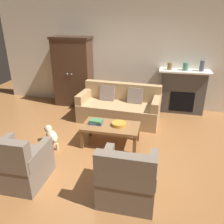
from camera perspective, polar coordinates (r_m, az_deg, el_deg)
ground_plane at (r=4.47m, az=-2.59°, el=-9.46°), size 9.60×9.60×0.00m
back_wall at (r=6.33m, az=3.43°, el=14.04°), size 7.20×0.10×2.80m
fireplace at (r=6.22m, az=17.11°, el=4.97°), size 1.26×0.48×1.12m
armoire at (r=6.49m, az=-9.64°, el=9.83°), size 1.06×0.57×1.87m
couch at (r=5.56m, az=1.86°, el=1.09°), size 1.96×0.96×0.86m
coffee_table at (r=4.48m, az=-0.32°, el=-3.96°), size 1.10×0.60×0.42m
fruit_bowl at (r=4.44m, az=1.72°, el=-3.01°), size 0.28×0.28×0.06m
book_stack at (r=4.51m, az=-3.91°, el=-2.44°), size 0.25×0.19×0.08m
mantel_vase_bronze at (r=6.02m, az=14.19°, el=11.02°), size 0.12×0.12×0.17m
mantel_vase_jade at (r=6.04m, az=17.85°, el=10.73°), size 0.14×0.14×0.19m
mantel_vase_slate at (r=6.08m, az=21.50°, el=10.65°), size 0.12×0.12×0.26m
armchair_near_left at (r=3.83m, az=-22.31°, el=-12.03°), size 0.79×0.78×0.88m
armchair_near_right at (r=3.30m, az=3.89°, el=-16.40°), size 0.78×0.77×0.88m
dog at (r=4.59m, az=-14.86°, el=-5.78°), size 0.44×0.47×0.39m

